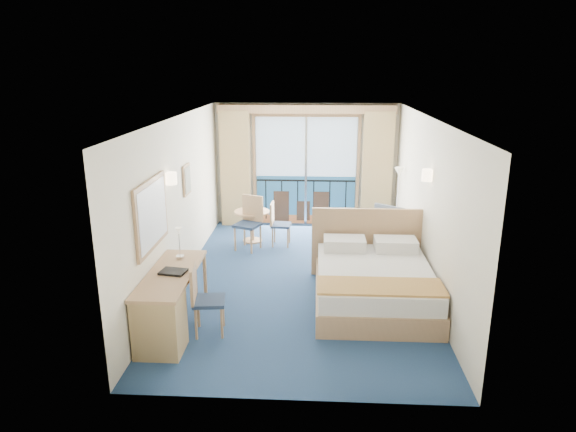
# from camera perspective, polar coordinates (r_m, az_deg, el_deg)

# --- Properties ---
(floor) EXTENTS (6.50, 6.50, 0.00)m
(floor) POSITION_cam_1_polar(r_m,az_deg,el_deg) (8.72, 1.45, -7.07)
(floor) COLOR navy
(floor) RESTS_ON ground
(room_walls) EXTENTS (4.04, 6.54, 2.72)m
(room_walls) POSITION_cam_1_polar(r_m,az_deg,el_deg) (8.17, 1.54, 4.43)
(room_walls) COLOR white
(room_walls) RESTS_ON ground
(balcony_door) EXTENTS (2.36, 0.03, 2.52)m
(balcony_door) POSITION_cam_1_polar(r_m,az_deg,el_deg) (11.45, 1.96, 4.65)
(balcony_door) COLOR navy
(balcony_door) RESTS_ON room_walls
(curtain_left) EXTENTS (0.65, 0.22, 2.55)m
(curtain_left) POSITION_cam_1_polar(r_m,az_deg,el_deg) (11.42, -5.84, 5.22)
(curtain_left) COLOR tan
(curtain_left) RESTS_ON room_walls
(curtain_right) EXTENTS (0.65, 0.22, 2.55)m
(curtain_right) POSITION_cam_1_polar(r_m,az_deg,el_deg) (11.36, 9.86, 5.01)
(curtain_right) COLOR tan
(curtain_right) RESTS_ON room_walls
(pelmet) EXTENTS (3.80, 0.25, 0.18)m
(pelmet) POSITION_cam_1_polar(r_m,az_deg,el_deg) (11.13, 2.06, 11.80)
(pelmet) COLOR tan
(pelmet) RESTS_ON room_walls
(mirror) EXTENTS (0.05, 1.25, 0.95)m
(mirror) POSITION_cam_1_polar(r_m,az_deg,el_deg) (7.12, -14.92, 0.17)
(mirror) COLOR tan
(mirror) RESTS_ON room_walls
(wall_print) EXTENTS (0.04, 0.42, 0.52)m
(wall_print) POSITION_cam_1_polar(r_m,az_deg,el_deg) (8.92, -11.17, 3.98)
(wall_print) COLOR tan
(wall_print) RESTS_ON room_walls
(sconce_left) EXTENTS (0.18, 0.18, 0.18)m
(sconce_left) POSITION_cam_1_polar(r_m,az_deg,el_deg) (7.87, -12.89, 4.10)
(sconce_left) COLOR beige
(sconce_left) RESTS_ON room_walls
(sconce_right) EXTENTS (0.18, 0.18, 0.18)m
(sconce_right) POSITION_cam_1_polar(r_m,az_deg,el_deg) (8.19, 15.25, 4.40)
(sconce_right) COLOR beige
(sconce_right) RESTS_ON room_walls
(bed) EXTENTS (1.89, 2.25, 1.19)m
(bed) POSITION_cam_1_polar(r_m,az_deg,el_deg) (7.92, 9.45, -7.20)
(bed) COLOR tan
(bed) RESTS_ON ground
(nightstand) EXTENTS (0.40, 0.38, 0.53)m
(nightstand) POSITION_cam_1_polar(r_m,az_deg,el_deg) (9.49, 12.44, -3.77)
(nightstand) COLOR tan
(nightstand) RESTS_ON ground
(phone) EXTENTS (0.19, 0.15, 0.08)m
(phone) POSITION_cam_1_polar(r_m,az_deg,el_deg) (9.40, 12.76, -2.02)
(phone) COLOR white
(phone) RESTS_ON nightstand
(armchair) EXTENTS (1.20, 1.19, 0.79)m
(armchair) POSITION_cam_1_polar(r_m,az_deg,el_deg) (10.28, 10.36, -1.30)
(armchair) COLOR #4A525A
(armchair) RESTS_ON ground
(floor_lamp) EXTENTS (0.21, 0.21, 1.52)m
(floor_lamp) POSITION_cam_1_polar(r_m,az_deg,el_deg) (10.54, 12.16, 3.34)
(floor_lamp) COLOR silver
(floor_lamp) RESTS_ON ground
(desk) EXTENTS (0.60, 1.75, 0.82)m
(desk) POSITION_cam_1_polar(r_m,az_deg,el_deg) (6.79, -13.79, -10.51)
(desk) COLOR tan
(desk) RESTS_ON ground
(desk_chair) EXTENTS (0.47, 0.47, 0.97)m
(desk_chair) POSITION_cam_1_polar(r_m,az_deg,el_deg) (6.96, -9.49, -8.72)
(desk_chair) COLOR #21314D
(desk_chair) RESTS_ON ground
(folder) EXTENTS (0.37, 0.30, 0.03)m
(folder) POSITION_cam_1_polar(r_m,az_deg,el_deg) (7.02, -12.64, -6.06)
(folder) COLOR black
(folder) RESTS_ON desk
(desk_lamp) EXTENTS (0.12, 0.12, 0.44)m
(desk_lamp) POSITION_cam_1_polar(r_m,az_deg,el_deg) (7.41, -12.03, -2.23)
(desk_lamp) COLOR silver
(desk_lamp) RESTS_ON desk
(round_table) EXTENTS (0.71, 0.71, 0.64)m
(round_table) POSITION_cam_1_polar(r_m,az_deg,el_deg) (10.44, -4.01, -0.27)
(round_table) COLOR tan
(round_table) RESTS_ON ground
(table_chair_a) EXTENTS (0.40, 0.39, 0.87)m
(table_chair_a) POSITION_cam_1_polar(r_m,az_deg,el_deg) (10.20, -1.21, -0.60)
(table_chair_a) COLOR #21314D
(table_chair_a) RESTS_ON ground
(table_chair_b) EXTENTS (0.59, 0.60, 1.05)m
(table_chair_b) POSITION_cam_1_polar(r_m,az_deg,el_deg) (10.01, -4.26, -0.37)
(table_chair_b) COLOR #21314D
(table_chair_b) RESTS_ON ground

